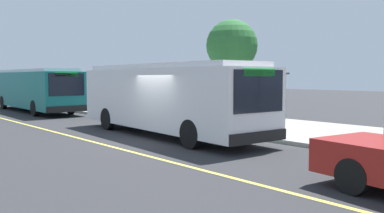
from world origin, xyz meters
TOP-DOWN VIEW (x-y plane):
  - ground_plane at (0.00, 0.00)m, footprint 120.00×120.00m
  - sidewalk_curb at (0.00, 6.00)m, footprint 44.00×6.40m
  - lane_stripe_center at (0.00, -2.20)m, footprint 36.00×0.14m
  - transit_bus_main at (-0.99, 1.01)m, footprint 10.70×3.16m
  - transit_bus_second at (-16.60, 1.04)m, footprint 12.10×2.93m
  - bus_shelter at (-0.59, 5.97)m, footprint 2.90×1.60m
  - waiting_bench at (-0.60, 5.94)m, footprint 1.60×0.48m
  - route_sign_post at (1.92, 3.41)m, footprint 0.44×0.08m
  - pedestrian_commuter at (-1.13, 4.26)m, footprint 0.24×0.40m
  - street_tree_near_shelter at (-4.61, 8.59)m, footprint 3.07×3.07m

SIDE VIEW (x-z plane):
  - ground_plane at x=0.00m, z-range 0.00..0.00m
  - lane_stripe_center at x=0.00m, z-range 0.00..0.01m
  - sidewalk_curb at x=0.00m, z-range 0.00..0.15m
  - waiting_bench at x=-0.60m, z-range 0.16..1.11m
  - pedestrian_commuter at x=-1.13m, z-range 0.27..1.96m
  - transit_bus_main at x=-0.99m, z-range 0.14..3.09m
  - transit_bus_second at x=-16.60m, z-range 0.14..3.09m
  - bus_shelter at x=-0.59m, z-range 0.68..3.16m
  - route_sign_post at x=1.92m, z-range 0.56..3.36m
  - street_tree_near_shelter at x=-4.61m, z-range 1.43..7.13m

